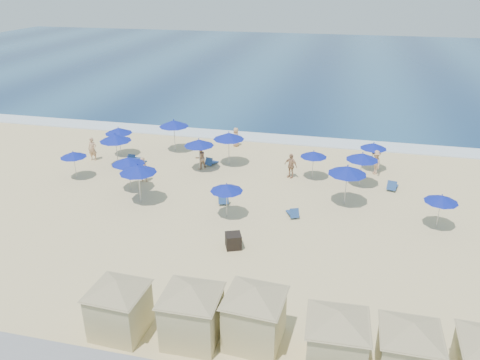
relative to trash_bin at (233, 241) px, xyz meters
name	(u,v)px	position (x,y,z in m)	size (l,w,h in m)	color
ground	(250,225)	(0.35, 2.54, -0.40)	(160.00, 160.00, 0.00)	beige
ocean	(321,63)	(0.35, 57.54, -0.37)	(160.00, 80.00, 0.06)	navy
surf_line	(287,140)	(0.35, 18.04, -0.36)	(160.00, 2.50, 0.08)	white
trash_bin	(233,241)	(0.00, 0.00, 0.00)	(0.80, 0.80, 0.80)	black
cabana_0	(118,299)	(-2.89, -7.17, 1.16)	(4.35, 4.35, 2.73)	#CDC08C
cabana_1	(191,305)	(0.06, -6.91, 1.23)	(4.55, 4.55, 2.85)	#CDC08C
cabana_2	(255,307)	(2.46, -6.50, 1.24)	(4.54, 4.54, 2.86)	#CDC08C
cabana_3	(337,332)	(5.59, -7.15, 1.22)	(4.50, 4.50, 2.83)	#CDC08C
cabana_4	(410,343)	(8.06, -7.04, 1.15)	(4.32, 4.32, 2.71)	#CDC08C
umbrella_0	(115,138)	(-11.16, 9.03, 1.90)	(2.33, 2.33, 2.65)	#A5A8AD
umbrella_1	(73,154)	(-13.05, 6.37, 1.40)	(1.82, 1.82, 2.07)	#A5A8AD
umbrella_2	(118,130)	(-12.04, 11.25, 1.69)	(2.12, 2.12, 2.41)	#A5A8AD
umbrella_3	(128,161)	(-8.41, 5.37, 1.73)	(2.16, 2.16, 2.46)	#A5A8AD
umbrella_4	(229,136)	(-3.15, 11.33, 1.89)	(2.32, 2.32, 2.65)	#A5A8AD
umbrella_5	(199,143)	(-4.98, 9.80, 1.75)	(2.18, 2.18, 2.48)	#A5A8AD
umbrella_6	(227,188)	(-1.20, 3.24, 1.52)	(1.95, 1.95, 2.21)	#A5A8AD
umbrella_7	(314,154)	(3.24, 10.15, 1.44)	(1.86, 1.86, 2.12)	#A5A8AD
umbrella_8	(347,170)	(5.58, 6.49, 1.94)	(2.38, 2.38, 2.70)	#A5A8AD
umbrella_9	(374,146)	(7.33, 12.71, 1.49)	(1.92, 1.92, 2.18)	#A5A8AD
umbrella_10	(362,157)	(6.50, 9.64, 1.73)	(2.16, 2.16, 2.46)	#A5A8AD
umbrella_11	(442,199)	(10.79, 4.68, 1.45)	(1.87, 1.87, 2.13)	#A5A8AD
umbrella_12	(174,123)	(-8.19, 13.26, 1.94)	(2.37, 2.37, 2.70)	#A5A8AD
umbrella_13	(138,169)	(-7.01, 3.86, 1.90)	(2.33, 2.33, 2.65)	#A5A8AD
beach_chair_0	(134,159)	(-10.46, 10.26, -0.15)	(0.67, 1.33, 0.71)	navy
beach_chair_1	(139,162)	(-9.78, 9.78, -0.17)	(0.58, 1.23, 0.67)	navy
beach_chair_2	(211,162)	(-4.47, 10.97, -0.16)	(0.84, 1.34, 0.69)	navy
beach_chair_3	(223,199)	(-1.90, 5.01, -0.13)	(1.00, 1.51, 0.77)	navy
beach_chair_4	(293,213)	(2.63, 4.18, -0.17)	(0.95, 1.31, 0.66)	navy
beach_chair_5	(392,186)	(8.65, 9.52, -0.14)	(0.89, 1.45, 0.74)	navy
beachgoer_0	(143,169)	(-8.16, 6.96, 0.50)	(0.66, 0.43, 1.80)	tan
beachgoer_1	(200,158)	(-5.01, 10.12, 0.46)	(0.84, 0.65, 1.72)	tan
beachgoer_2	(291,166)	(1.70, 10.00, 0.49)	(1.05, 0.44, 1.79)	tan
beachgoer_3	(375,162)	(7.55, 12.01, 0.50)	(1.16, 0.67, 1.80)	tan
beachgoer_4	(236,137)	(-3.63, 15.54, 0.40)	(0.78, 0.51, 1.60)	tan
beachgoer_5	(93,149)	(-13.65, 9.85, 0.51)	(0.66, 0.44, 1.82)	tan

